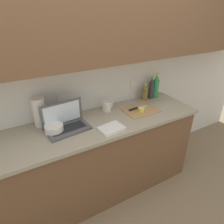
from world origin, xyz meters
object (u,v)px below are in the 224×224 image
(laptop, at_px, (66,123))
(knife, at_px, (135,109))
(lemon_half_cut, at_px, (142,110))
(bowl_white, at_px, (54,129))
(cutting_board, at_px, (140,110))
(measuring_cup, at_px, (107,106))
(bottle_green_soda, at_px, (145,93))
(paper_towel_roll, at_px, (39,112))
(bottle_water_clear, at_px, (156,86))
(bottle_oil_tall, at_px, (151,88))

(laptop, xyz_separation_m, knife, (0.76, -0.01, -0.04))
(lemon_half_cut, bearing_deg, bowl_white, 176.03)
(cutting_board, xyz_separation_m, knife, (-0.04, 0.03, 0.01))
(laptop, relative_size, measuring_cup, 3.53)
(knife, xyz_separation_m, bottle_green_soda, (0.25, 0.17, 0.07))
(paper_towel_roll, bearing_deg, measuring_cup, -3.90)
(cutting_board, height_order, bottle_water_clear, bottle_water_clear)
(lemon_half_cut, xyz_separation_m, paper_towel_roll, (-0.97, 0.25, 0.11))
(laptop, height_order, bottle_green_soda, laptop)
(bottle_water_clear, relative_size, measuring_cup, 2.60)
(bottle_green_soda, distance_m, bottle_water_clear, 0.17)
(cutting_board, bearing_deg, lemon_half_cut, -108.72)
(bottle_green_soda, bearing_deg, paper_towel_roll, 179.48)
(laptop, xyz_separation_m, bottle_oil_tall, (1.11, 0.16, 0.07))
(bottle_water_clear, distance_m, paper_towel_roll, 1.36)
(cutting_board, xyz_separation_m, bottle_water_clear, (0.37, 0.20, 0.13))
(laptop, distance_m, measuring_cup, 0.50)
(bowl_white, bearing_deg, cutting_board, -1.48)
(knife, bearing_deg, lemon_half_cut, -71.42)
(cutting_board, distance_m, measuring_cup, 0.36)
(knife, distance_m, bowl_white, 0.87)
(bowl_white, distance_m, paper_towel_roll, 0.22)
(measuring_cup, relative_size, paper_towel_roll, 0.42)
(measuring_cup, height_order, bowl_white, measuring_cup)
(knife, relative_size, bowl_white, 1.59)
(lemon_half_cut, xyz_separation_m, bottle_oil_tall, (0.32, 0.24, 0.10))
(laptop, distance_m, bottle_green_soda, 1.03)
(bottle_water_clear, bearing_deg, bottle_oil_tall, -180.00)
(knife, bearing_deg, paper_towel_roll, 165.05)
(bottle_water_clear, distance_m, bowl_white, 1.31)
(laptop, bearing_deg, bottle_green_soda, 3.22)
(bottle_green_soda, xyz_separation_m, bowl_white, (-1.13, -0.18, -0.05))
(bottle_green_soda, xyz_separation_m, measuring_cup, (-0.53, -0.03, -0.04))
(knife, distance_m, lemon_half_cut, 0.08)
(lemon_half_cut, relative_size, bottle_water_clear, 0.22)
(bottle_water_clear, bearing_deg, lemon_half_cut, -147.97)
(bottle_green_soda, height_order, paper_towel_roll, paper_towel_roll)
(laptop, bearing_deg, paper_towel_roll, 131.66)
(bottle_green_soda, xyz_separation_m, paper_towel_roll, (-1.20, 0.01, 0.05))
(cutting_board, bearing_deg, bottle_green_soda, 43.69)
(bottle_water_clear, bearing_deg, measuring_cup, -177.11)
(bottle_oil_tall, relative_size, bowl_white, 1.68)
(cutting_board, relative_size, paper_towel_roll, 1.29)
(lemon_half_cut, bearing_deg, bottle_green_soda, 47.00)
(bottle_oil_tall, xyz_separation_m, paper_towel_roll, (-1.29, 0.01, 0.01))
(bowl_white, height_order, paper_towel_roll, paper_towel_roll)
(bottle_oil_tall, bearing_deg, laptop, -171.89)
(lemon_half_cut, bearing_deg, knife, 112.66)
(laptop, xyz_separation_m, paper_towel_roll, (-0.18, 0.17, 0.08))
(knife, bearing_deg, bottle_green_soda, 29.70)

